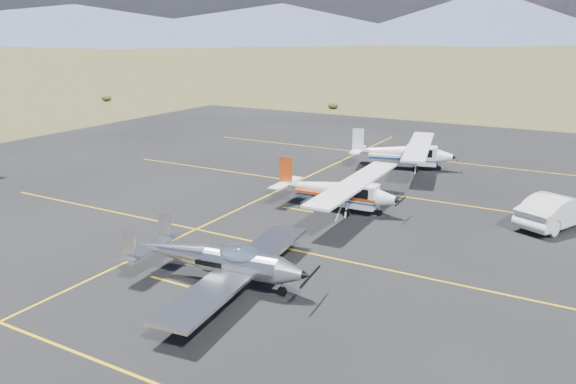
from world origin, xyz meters
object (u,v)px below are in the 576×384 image
Objects in this scene: sedan at (557,210)px; aircraft_cessna at (337,189)px; aircraft_low_wing at (223,261)px; aircraft_plain at (403,152)px.

aircraft_cessna is at bearing 40.04° from sedan.
aircraft_low_wing is 22.81m from aircraft_plain.
aircraft_cessna is 11.54m from aircraft_plain.
sedan is at bearing 13.67° from aircraft_cessna.
aircraft_low_wing reaches higher than sedan.
sedan is (11.15, 3.07, -0.34)m from aircraft_cessna.
aircraft_low_wing is 0.93× the size of aircraft_plain.
aircraft_cessna is 0.97× the size of aircraft_plain.
aircraft_low_wing is 0.96× the size of aircraft_cessna.
aircraft_plain is (-0.14, 22.80, 0.19)m from aircraft_low_wing.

